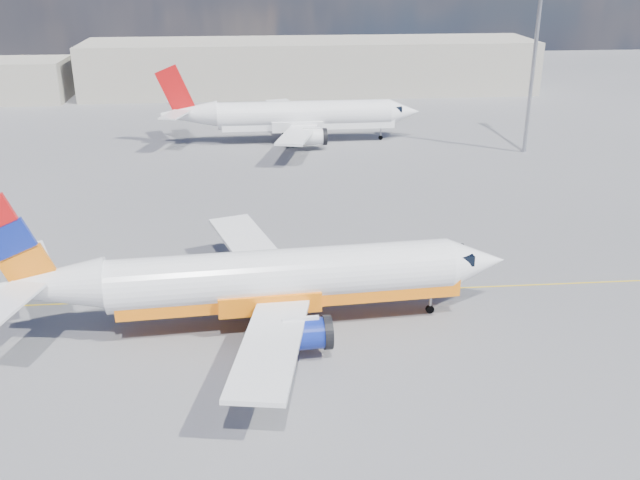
{
  "coord_description": "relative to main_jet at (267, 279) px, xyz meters",
  "views": [
    {
      "loc": [
        -3.82,
        -39.02,
        21.05
      ],
      "look_at": [
        0.05,
        3.79,
        3.5
      ],
      "focal_mm": 40.0,
      "sensor_mm": 36.0,
      "label": 1
    }
  ],
  "objects": [
    {
      "name": "floodlight_mast",
      "position": [
        29.54,
        37.44,
        8.6
      ],
      "size": [
        1.42,
        1.42,
        19.51
      ],
      "color": "#9A9AA2",
      "rests_on": "ground"
    },
    {
      "name": "traffic_cone",
      "position": [
        3.68,
        2.69,
        -2.78
      ],
      "size": [
        0.46,
        0.46,
        0.64
      ],
      "color": "white",
      "rests_on": "ground"
    },
    {
      "name": "main_jet",
      "position": [
        0.0,
        0.0,
        0.0
      ],
      "size": [
        30.61,
        24.16,
        9.28
      ],
      "rotation": [
        0.0,
        0.0,
        0.07
      ],
      "color": "white",
      "rests_on": "ground"
    },
    {
      "name": "ground",
      "position": [
        3.54,
        1.05,
        -3.09
      ],
      "size": [
        240.0,
        240.0,
        0.0
      ],
      "primitive_type": "plane",
      "color": "#58585C",
      "rests_on": "ground"
    },
    {
      "name": "second_jet",
      "position": [
        4.35,
        44.13,
        -0.01
      ],
      "size": [
        30.46,
        24.1,
        9.24
      ],
      "rotation": [
        0.0,
        0.0,
        0.02
      ],
      "color": "white",
      "rests_on": "ground"
    },
    {
      "name": "taxi_line",
      "position": [
        3.54,
        4.05,
        -3.09
      ],
      "size": [
        70.0,
        0.15,
        0.01
      ],
      "primitive_type": "cube",
      "color": "yellow",
      "rests_on": "ground"
    },
    {
      "name": "terminal_main",
      "position": [
        8.54,
        76.05,
        0.91
      ],
      "size": [
        70.0,
        14.0,
        8.0
      ],
      "primitive_type": "cube",
      "color": "#B4AC9B",
      "rests_on": "ground"
    }
  ]
}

